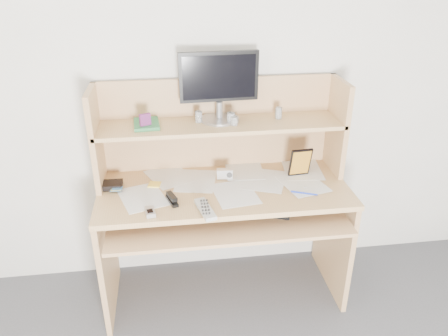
{
  "coord_description": "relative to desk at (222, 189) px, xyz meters",
  "views": [
    {
      "loc": [
        -0.29,
        -0.65,
        1.93
      ],
      "look_at": [
        -0.01,
        1.43,
        0.9
      ],
      "focal_mm": 35.0,
      "sensor_mm": 36.0,
      "label": 1
    }
  ],
  "objects": [
    {
      "name": "chip_stack_b",
      "position": [
        -0.12,
        0.1,
        0.42
      ],
      "size": [
        0.05,
        0.05,
        0.06
      ],
      "primitive_type": "cylinder",
      "rotation": [
        0.0,
        0.0,
        -0.23
      ],
      "color": "silver",
      "rests_on": "desk"
    },
    {
      "name": "paper_clutter",
      "position": [
        0.0,
        -0.08,
        0.06
      ],
      "size": [
        1.32,
        0.54,
        0.01
      ],
      "primitive_type": "cube",
      "color": "silver",
      "rests_on": "desk"
    },
    {
      "name": "flip_phone",
      "position": [
        -0.41,
        -0.31,
        0.07
      ],
      "size": [
        0.06,
        0.09,
        0.02
      ],
      "primitive_type": "cube",
      "rotation": [
        0.0,
        0.0,
        0.15
      ],
      "color": "#B4B4B6",
      "rests_on": "paper_clutter"
    },
    {
      "name": "tv_remote",
      "position": [
        -0.13,
        -0.32,
        0.07
      ],
      "size": [
        0.1,
        0.21,
        0.02
      ],
      "primitive_type": "cube",
      "rotation": [
        0.0,
        0.0,
        0.22
      ],
      "color": "#AEAFA9",
      "rests_on": "paper_clutter"
    },
    {
      "name": "chip_stack_c",
      "position": [
        0.07,
        0.02,
        0.41
      ],
      "size": [
        0.04,
        0.04,
        0.05
      ],
      "primitive_type": "cylinder",
      "rotation": [
        0.0,
        0.0,
        0.14
      ],
      "color": "black",
      "rests_on": "desk"
    },
    {
      "name": "monitor",
      "position": [
        0.0,
        0.13,
        0.59
      ],
      "size": [
        0.44,
        0.22,
        0.38
      ],
      "rotation": [
        0.0,
        0.0,
        0.05
      ],
      "color": "#A6A6AB",
      "rests_on": "desk"
    },
    {
      "name": "keyboard",
      "position": [
        0.14,
        -0.15,
        -0.03
      ],
      "size": [
        0.48,
        0.32,
        0.03
      ],
      "rotation": [
        0.0,
        0.0,
        -0.38
      ],
      "color": "black",
      "rests_on": "desk"
    },
    {
      "name": "game_case",
      "position": [
        0.46,
        -0.01,
        0.15
      ],
      "size": [
        0.13,
        0.03,
        0.18
      ],
      "primitive_type": "cube",
      "rotation": [
        0.0,
        0.0,
        0.1
      ],
      "color": "black",
      "rests_on": "paper_clutter"
    },
    {
      "name": "blue_pen",
      "position": [
        0.42,
        -0.22,
        0.07
      ],
      "size": [
        0.14,
        0.06,
        0.01
      ],
      "primitive_type": "cylinder",
      "rotation": [
        1.57,
        0.0,
        1.16
      ],
      "color": "#172FAE",
      "rests_on": "paper_clutter"
    },
    {
      "name": "shelf_book",
      "position": [
        -0.41,
        0.08,
        0.4
      ],
      "size": [
        0.15,
        0.2,
        0.02
      ],
      "primitive_type": "cube",
      "rotation": [
        0.0,
        0.0,
        0.07
      ],
      "color": "#368749",
      "rests_on": "desk"
    },
    {
      "name": "sticky_note_pad",
      "position": [
        -0.39,
        -0.0,
        0.06
      ],
      "size": [
        0.08,
        0.08,
        0.01
      ],
      "primitive_type": "cube",
      "rotation": [
        0.0,
        0.0,
        -0.2
      ],
      "color": "yellow",
      "rests_on": "desk"
    },
    {
      "name": "stapler",
      "position": [
        -0.29,
        -0.21,
        0.08
      ],
      "size": [
        0.07,
        0.13,
        0.04
      ],
      "primitive_type": "cube",
      "rotation": [
        0.0,
        0.0,
        0.29
      ],
      "color": "black",
      "rests_on": "paper_clutter"
    },
    {
      "name": "back_wall",
      "position": [
        0.0,
        0.24,
        0.56
      ],
      "size": [
        3.6,
        0.04,
        2.5
      ],
      "primitive_type": "cube",
      "color": "beige",
      "rests_on": "floor"
    },
    {
      "name": "digital_camera",
      "position": [
        0.02,
        0.02,
        0.09
      ],
      "size": [
        0.09,
        0.04,
        0.06
      ],
      "primitive_type": "cube",
      "rotation": [
        0.0,
        0.0,
        -0.09
      ],
      "color": "silver",
      "rests_on": "paper_clutter"
    },
    {
      "name": "wallet",
      "position": [
        -0.62,
        -0.0,
        0.08
      ],
      "size": [
        0.11,
        0.09,
        0.03
      ],
      "primitive_type": "cube",
      "rotation": [
        0.0,
        0.0,
        -0.02
      ],
      "color": "black",
      "rests_on": "paper_clutter"
    },
    {
      "name": "card_box",
      "position": [
        -0.41,
        0.04,
        0.43
      ],
      "size": [
        0.06,
        0.04,
        0.08
      ],
      "primitive_type": "cube",
      "rotation": [
        0.0,
        0.0,
        0.41
      ],
      "color": "#A02815",
      "rests_on": "desk"
    },
    {
      "name": "desk",
      "position": [
        0.0,
        0.0,
        0.0
      ],
      "size": [
        1.4,
        0.7,
        1.3
      ],
      "color": "tan",
      "rests_on": "floor"
    },
    {
      "name": "chip_stack_d",
      "position": [
        0.34,
        0.1,
        0.42
      ],
      "size": [
        0.05,
        0.05,
        0.07
      ],
      "primitive_type": "cylinder",
      "rotation": [
        0.0,
        0.0,
        -0.24
      ],
      "color": "white",
      "rests_on": "desk"
    },
    {
      "name": "chip_stack_a",
      "position": [
        0.06,
        0.05,
        0.42
      ],
      "size": [
        0.06,
        0.06,
        0.06
      ],
      "primitive_type": "cylinder",
      "rotation": [
        0.0,
        0.0,
        0.33
      ],
      "color": "black",
      "rests_on": "desk"
    }
  ]
}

